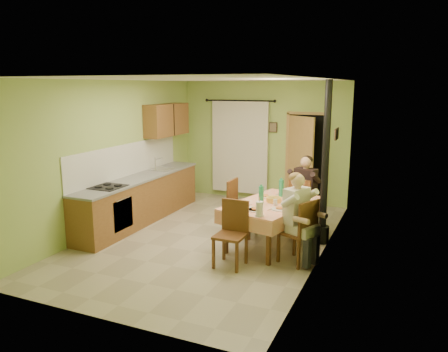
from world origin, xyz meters
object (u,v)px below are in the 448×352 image
at_px(chair_right, 297,245).
at_px(chair_left, 242,219).
at_px(dining_table, 272,224).
at_px(man_right, 298,208).
at_px(chair_near, 231,247).
at_px(man_far, 305,184).
at_px(chair_far, 303,215).
at_px(stove_flue, 324,185).

height_order(chair_right, chair_left, chair_left).
distance_m(dining_table, man_right, 0.95).
xyz_separation_m(chair_near, chair_right, (0.90, 0.52, 0.00)).
bearing_deg(man_right, man_far, 34.19).
bearing_deg(chair_far, dining_table, -90.53).
height_order(man_right, stove_flue, stove_flue).
xyz_separation_m(dining_table, chair_left, (-0.66, 0.31, -0.09)).
height_order(dining_table, man_far, man_far).
bearing_deg(chair_left, man_right, 55.53).
xyz_separation_m(chair_near, chair_left, (-0.35, 1.39, 0.00)).
bearing_deg(chair_far, man_right, -64.79).
xyz_separation_m(chair_right, chair_left, (-1.25, 0.87, 0.00)).
bearing_deg(man_far, chair_left, -126.34).
xyz_separation_m(chair_near, man_right, (0.89, 0.52, 0.59)).
bearing_deg(chair_near, dining_table, -105.16).
height_order(chair_far, man_far, man_far).
distance_m(man_far, man_right, 1.65).
height_order(man_far, man_right, same).
bearing_deg(dining_table, chair_right, -30.17).
bearing_deg(dining_table, chair_left, 168.71).
bearing_deg(man_far, stove_flue, -36.07).
height_order(dining_table, chair_far, chair_far).
relative_size(chair_near, man_right, 0.72).
xyz_separation_m(man_right, stove_flue, (0.19, 1.04, 0.15)).
relative_size(chair_far, chair_right, 0.99).
xyz_separation_m(chair_far, chair_right, (0.29, -1.62, 0.00)).
bearing_deg(dining_table, man_right, -30.53).
bearing_deg(chair_far, man_far, 90.00).
height_order(dining_table, stove_flue, stove_flue).
height_order(chair_far, man_right, man_right).
relative_size(chair_right, man_right, 0.73).
bearing_deg(stove_flue, man_far, 128.50).
bearing_deg(chair_right, chair_near, 144.36).
bearing_deg(chair_near, chair_far, -105.10).
bearing_deg(man_right, chair_right, -90.00).
distance_m(chair_right, man_far, 1.76).
bearing_deg(man_far, chair_right, -64.57).
xyz_separation_m(dining_table, stove_flue, (0.77, 0.48, 0.64)).
bearing_deg(chair_far, stove_flue, -35.13).
relative_size(dining_table, chair_right, 1.97).
distance_m(man_far, stove_flue, 0.77).
bearing_deg(chair_right, chair_far, 34.86).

